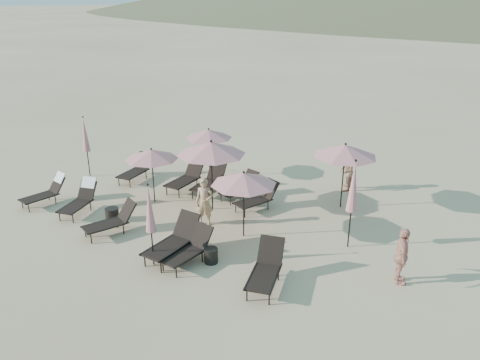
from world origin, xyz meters
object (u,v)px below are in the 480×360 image
Objects in this scene: lounger_9 at (240,187)px; umbrella_closed_0 at (150,209)px; lounger_4 at (189,249)px; lounger_8 at (210,180)px; umbrella_open_1 at (211,148)px; side_table_1 at (211,255)px; umbrella_open_3 at (209,134)px; umbrella_open_0 at (151,154)px; beachgoer_b at (346,171)px; lounger_7 at (186,177)px; side_table_0 at (112,214)px; lounger_0 at (47,191)px; lounger_2 at (112,220)px; umbrella_closed_1 at (353,187)px; beachgoer_a at (204,202)px; lounger_10 at (258,198)px; beachgoer_c at (402,256)px; lounger_6 at (136,169)px; lounger_5 at (266,268)px; umbrella_open_4 at (345,151)px; umbrella_closed_2 at (85,135)px; umbrella_open_2 at (244,179)px; lounger_3 at (174,240)px; lounger_1 at (80,198)px.

umbrella_closed_0 is at bearing -71.82° from lounger_9.
lounger_8 is at bearing 125.05° from lounger_4.
umbrella_open_1 reaches higher than side_table_1.
lounger_4 is at bearing -55.59° from umbrella_open_3.
umbrella_open_0 reaches higher than beachgoer_b.
lounger_7 is 3.44m from side_table_0.
lounger_0 reaches higher than lounger_2.
umbrella_closed_1 is (6.96, -2.16, 0.10)m from umbrella_open_3.
umbrella_open_1 is at bearing 89.64° from beachgoer_a.
lounger_2 is 0.73× the size of umbrella_closed_0.
lounger_8 is 5.36m from umbrella_closed_0.
lounger_10 is (1.06, -0.47, 0.01)m from lounger_9.
beachgoer_c is (8.76, -3.14, -1.02)m from umbrella_open_3.
lounger_6 is 4.56m from umbrella_open_1.
lounger_4 is (3.07, 0.08, -0.01)m from lounger_2.
umbrella_closed_0 reaches higher than lounger_5.
lounger_8 is 2.16m from umbrella_open_3.
lounger_5 is at bearing -1.47° from side_table_0.
lounger_5 is at bearing -18.62° from umbrella_open_0.
umbrella_closed_2 is at bearing -161.74° from umbrella_open_4.
lounger_3 is at bearing -113.38° from umbrella_open_2.
beachgoer_c reaches higher than lounger_4.
lounger_6 reaches higher than lounger_4.
umbrella_open_3 reaches higher than lounger_10.
lounger_4 is 0.65× the size of umbrella_open_1.
lounger_3 is (2.47, 0.12, 0.06)m from lounger_2.
lounger_6 is (-0.70, 3.14, -0.04)m from lounger_1.
umbrella_open_4 is at bearing 14.18° from lounger_7.
umbrella_open_1 is (1.39, 3.18, 1.75)m from lounger_2.
lounger_4 is 2.59m from umbrella_open_2.
lounger_1 is at bearing -58.16° from beachgoer_b.
umbrella_open_1 is at bearing 36.95° from lounger_0.
beachgoer_b reaches higher than lounger_9.
umbrella_open_3 is 5.50m from beachgoer_b.
lounger_10 reaches higher than lounger_4.
lounger_4 is at bearing -22.59° from lounger_1.
umbrella_open_1 reaches higher than umbrella_open_3.
umbrella_closed_2 is 8.68m from side_table_1.
umbrella_open_4 is 7.95m from side_table_0.
lounger_1 is 0.70× the size of umbrella_closed_2.
umbrella_closed_0 is at bearing -140.16° from side_table_1.
lounger_5 is (2.86, 0.32, -0.03)m from lounger_3.
lounger_6 is 3.20m from umbrella_open_3.
lounger_1 is 0.99× the size of lounger_6.
beachgoer_a is (-1.45, -0.10, -1.08)m from umbrella_open_2.
umbrella_open_3 is at bearing 35.85° from umbrella_closed_2.
lounger_6 is 8.20m from umbrella_open_4.
beachgoer_a reaches higher than beachgoer_c.
lounger_10 is at bearing -4.05° from lounger_7.
umbrella_open_2 reaches higher than lounger_10.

